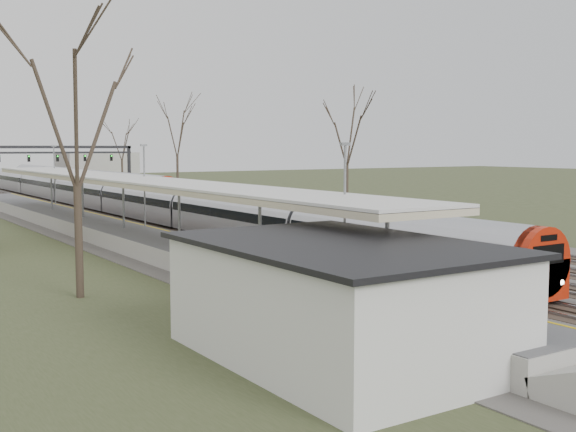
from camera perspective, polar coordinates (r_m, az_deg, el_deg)
name	(u,v)px	position (r m, az deg, el deg)	size (l,w,h in m)	color
track_bed	(141,211)	(67.44, -11.55, 0.40)	(24.00, 160.00, 0.22)	#474442
platform	(105,231)	(47.86, -14.26, -1.16)	(3.50, 69.00, 1.00)	#9E9B93
canopy	(129,181)	(43.35, -12.44, 2.75)	(4.10, 50.00, 3.11)	slate
station_building	(338,304)	(19.97, 4.01, -6.94)	(6.00, 9.00, 3.20)	silver
signal_gantry	(51,155)	(95.75, -18.20, 4.61)	(21.00, 0.59, 6.08)	black
tree_west_near	(75,110)	(28.80, -16.47, 8.04)	(5.00, 5.00, 10.30)	#2D231C
tree_east_far	(347,131)	(62.62, 4.70, 6.73)	(5.00, 5.00, 10.30)	#2D231C
train_near	(116,197)	(65.17, -13.42, 1.44)	(2.62, 90.21, 3.05)	#A3A5AD
train_far	(77,180)	(100.31, -16.33, 2.73)	(2.62, 60.21, 3.05)	#A3A5AD
passenger	(533,309)	(19.23, 18.77, -6.94)	(0.62, 0.41, 1.70)	#315160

